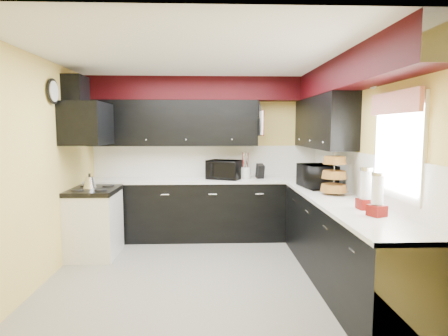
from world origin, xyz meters
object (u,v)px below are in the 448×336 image
at_px(utensil_crock, 245,173).
at_px(kettle, 90,182).
at_px(microwave, 317,176).
at_px(toaster_oven, 224,170).
at_px(knife_block, 260,171).

height_order(utensil_crock, kettle, utensil_crock).
bearing_deg(microwave, toaster_oven, 44.27).
height_order(toaster_oven, utensil_crock, toaster_oven).
relative_size(microwave, knife_block, 2.49).
distance_m(knife_block, kettle, 2.51).
xyz_separation_m(knife_block, kettle, (-2.40, -0.74, -0.05)).
distance_m(toaster_oven, microwave, 1.50).
bearing_deg(toaster_oven, kettle, -134.88).
relative_size(utensil_crock, kettle, 1.04).
bearing_deg(knife_block, kettle, -172.65).
height_order(microwave, knife_block, microwave).
bearing_deg(toaster_oven, knife_block, 26.86).
xyz_separation_m(toaster_oven, kettle, (-1.83, -0.71, -0.09)).
xyz_separation_m(utensil_crock, knife_block, (0.23, 0.02, 0.02)).
height_order(toaster_oven, knife_block, toaster_oven).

